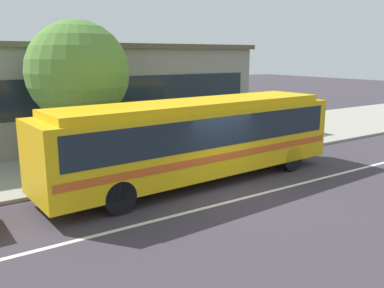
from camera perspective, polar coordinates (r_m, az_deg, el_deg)
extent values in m
plane|color=#3C353E|center=(13.89, 4.83, -6.63)|extent=(120.00, 120.00, 0.00)
cube|color=#9E9B8D|center=(19.47, -7.91, -0.97)|extent=(60.00, 8.00, 0.12)
cube|color=silver|center=(13.32, 7.01, -7.52)|extent=(56.00, 0.16, 0.01)
cube|color=gold|center=(14.53, 0.61, 0.63)|extent=(11.48, 3.07, 2.26)
cube|color=gold|center=(14.33, 0.62, 5.53)|extent=(10.55, 2.73, 0.24)
cube|color=#19232D|center=(14.44, 0.61, 2.38)|extent=(10.80, 3.07, 1.00)
cube|color=#C7501B|center=(14.62, 0.60, -0.94)|extent=(11.25, 3.09, 0.24)
cube|color=#19232D|center=(18.38, 14.73, 4.13)|extent=(0.23, 2.23, 1.09)
cylinder|color=black|center=(18.08, 8.18, -0.58)|extent=(1.01, 0.33, 1.00)
cylinder|color=black|center=(16.62, 13.65, -1.96)|extent=(1.01, 0.33, 1.00)
cylinder|color=black|center=(13.98, -14.26, -4.71)|extent=(1.01, 0.33, 1.00)
cylinder|color=black|center=(12.03, -10.06, -7.32)|extent=(1.01, 0.33, 1.00)
cylinder|color=#1D2E4B|center=(16.32, -16.71, -2.15)|extent=(0.14, 0.14, 0.90)
cylinder|color=#1D2E4B|center=(16.27, -17.25, -2.22)|extent=(0.14, 0.14, 0.90)
cylinder|color=gold|center=(16.13, -17.15, 0.47)|extent=(0.35, 0.35, 0.65)
sphere|color=tan|center=(16.05, -17.25, 1.96)|extent=(0.20, 0.20, 0.20)
cylinder|color=#6E5C51|center=(19.51, 7.88, 0.46)|extent=(0.14, 0.14, 0.81)
cylinder|color=#6E5C51|center=(19.37, 8.12, 0.37)|extent=(0.14, 0.14, 0.81)
cylinder|color=#3D65BF|center=(19.31, 8.06, 2.47)|extent=(0.40, 0.40, 0.60)
sphere|color=tan|center=(19.24, 8.10, 3.67)|extent=(0.22, 0.22, 0.22)
cylinder|color=#333A2E|center=(18.04, -0.58, -0.40)|extent=(0.14, 0.14, 0.81)
cylinder|color=#333A2E|center=(18.15, -0.94, -0.33)|extent=(0.14, 0.14, 0.81)
cylinder|color=#3C77B8|center=(17.95, -0.77, 1.87)|extent=(0.41, 0.41, 0.62)
sphere|color=tan|center=(17.88, -0.77, 3.19)|extent=(0.21, 0.21, 0.21)
cylinder|color=gray|center=(18.64, 9.04, 2.14)|extent=(0.08, 0.08, 2.27)
cube|color=yellow|center=(18.50, 9.14, 4.99)|extent=(0.07, 0.44, 0.56)
cylinder|color=brown|center=(17.31, -15.08, 1.11)|extent=(0.29, 0.29, 2.28)
sphere|color=#558637|center=(17.02, -15.57, 9.58)|extent=(4.05, 4.05, 4.05)
cube|color=gray|center=(23.89, -15.10, 6.86)|extent=(16.95, 8.83, 4.79)
cube|color=#19232D|center=(19.74, -10.85, 6.69)|extent=(15.59, 0.04, 1.72)
cube|color=brown|center=(23.80, -15.44, 12.89)|extent=(17.35, 9.23, 0.24)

